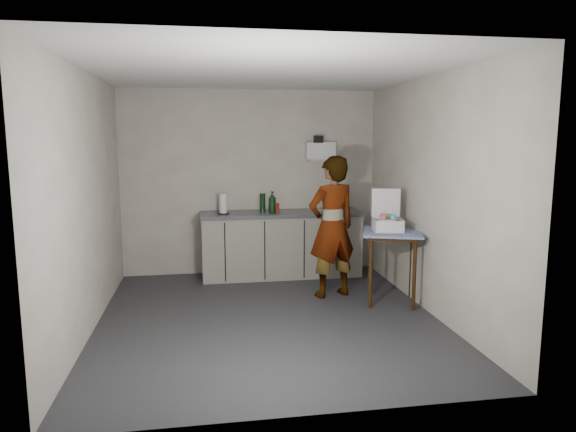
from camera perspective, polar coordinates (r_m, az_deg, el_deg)
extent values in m
plane|color=#28292D|center=(5.67, -2.18, -11.26)|extent=(4.00, 4.00, 0.00)
cube|color=#B5AF9E|center=(7.33, -4.20, 3.73)|extent=(3.60, 0.02, 2.60)
cube|color=#B5AF9E|center=(5.86, 15.40, 2.17)|extent=(0.02, 4.00, 2.60)
cube|color=#B5AF9E|center=(5.44, -21.31, 1.41)|extent=(0.02, 4.00, 2.60)
cube|color=white|center=(5.37, -2.35, 15.77)|extent=(3.60, 4.00, 0.01)
cube|color=black|center=(7.31, -0.74, -6.30)|extent=(2.20, 0.52, 0.08)
cube|color=#A19F8F|center=(7.22, -0.74, -3.31)|extent=(2.20, 0.58, 0.86)
cube|color=#4B4E55|center=(7.14, -0.75, 0.26)|extent=(2.24, 0.62, 0.05)
cube|color=black|center=(6.87, -7.01, -4.01)|extent=(0.02, 0.01, 0.80)
cube|color=black|center=(6.91, -2.60, -3.88)|extent=(0.02, 0.01, 0.80)
cube|color=black|center=(6.99, 1.81, -3.72)|extent=(0.01, 0.01, 0.80)
cube|color=black|center=(7.11, 6.01, -3.55)|extent=(0.02, 0.01, 0.80)
cube|color=white|center=(7.39, 3.62, 7.27)|extent=(0.42, 0.16, 0.24)
cube|color=white|center=(7.45, 3.52, 6.20)|extent=(0.30, 0.06, 0.04)
cube|color=black|center=(7.30, 3.40, 8.51)|extent=(0.14, 0.02, 0.10)
cylinder|color=#3D230D|center=(5.95, 9.13, -6.41)|extent=(0.04, 0.04, 0.79)
cylinder|color=#3D230D|center=(5.96, 13.85, -6.51)|extent=(0.04, 0.04, 0.79)
cylinder|color=#3D230D|center=(6.42, 9.18, -5.28)|extent=(0.04, 0.04, 0.79)
cylinder|color=#3D230D|center=(6.44, 13.54, -5.38)|extent=(0.04, 0.04, 0.79)
cube|color=#3D230D|center=(6.10, 11.54, -2.10)|extent=(0.74, 0.74, 0.04)
cube|color=navy|center=(6.09, 11.55, -1.79)|extent=(0.84, 0.84, 0.03)
imported|color=#B2A593|center=(6.24, 4.91, -1.22)|extent=(0.72, 0.58, 1.72)
imported|color=black|center=(7.03, -1.75, 1.56)|extent=(0.15, 0.15, 0.30)
cylinder|color=red|center=(7.17, -1.23, 0.96)|extent=(0.06, 0.06, 0.11)
cylinder|color=black|center=(7.07, -2.83, 1.45)|extent=(0.08, 0.08, 0.27)
cylinder|color=black|center=(7.01, -7.18, 0.30)|extent=(0.15, 0.15, 0.01)
cylinder|color=white|center=(6.99, -7.20, 1.41)|extent=(0.11, 0.11, 0.26)
cube|color=silver|center=(7.29, 4.58, 0.67)|extent=(0.35, 0.26, 0.02)
cylinder|color=silver|center=(7.12, 3.58, 1.49)|extent=(0.01, 0.01, 0.23)
cylinder|color=silver|center=(7.20, 6.02, 1.53)|extent=(0.01, 0.01, 0.23)
cylinder|color=silver|center=(7.34, 3.19, 1.71)|extent=(0.01, 0.01, 0.23)
cylinder|color=silver|center=(7.42, 5.55, 1.75)|extent=(0.01, 0.01, 0.23)
cylinder|color=white|center=(7.25, 3.92, 1.47)|extent=(0.04, 0.19, 0.19)
cylinder|color=white|center=(7.27, 4.45, 1.48)|extent=(0.04, 0.19, 0.19)
cylinder|color=white|center=(7.28, 4.99, 1.49)|extent=(0.04, 0.19, 0.19)
cube|color=white|center=(6.11, 11.00, -1.53)|extent=(0.40, 0.40, 0.01)
cube|color=white|center=(5.94, 11.27, -1.16)|extent=(0.33, 0.08, 0.12)
cube|color=white|center=(6.26, 10.79, -0.64)|extent=(0.33, 0.08, 0.12)
cube|color=white|center=(6.08, 9.51, -0.89)|extent=(0.08, 0.33, 0.12)
cube|color=white|center=(6.13, 12.52, -0.90)|extent=(0.08, 0.33, 0.12)
cube|color=white|center=(6.24, 10.83, 1.46)|extent=(0.33, 0.08, 0.34)
cylinder|color=white|center=(6.10, 11.02, -0.89)|extent=(0.22, 0.22, 0.12)
sphere|color=#FC5C88|center=(6.04, 10.58, -0.17)|extent=(0.08, 0.08, 0.08)
sphere|color=#5DC5FF|center=(6.05, 11.64, -0.18)|extent=(0.08, 0.08, 0.08)
sphere|color=#54CD58|center=(6.14, 10.96, -0.03)|extent=(0.08, 0.08, 0.08)
sphere|color=#FC5C88|center=(6.13, 10.51, -0.04)|extent=(0.08, 0.08, 0.08)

